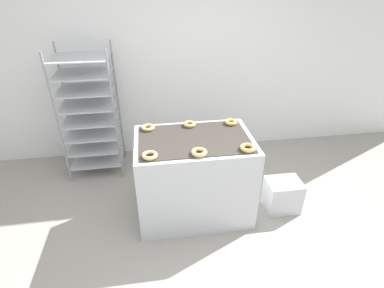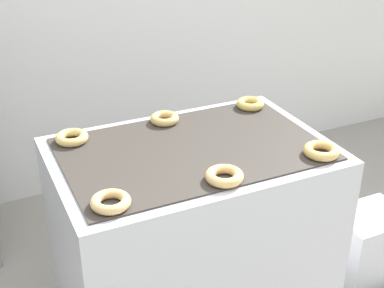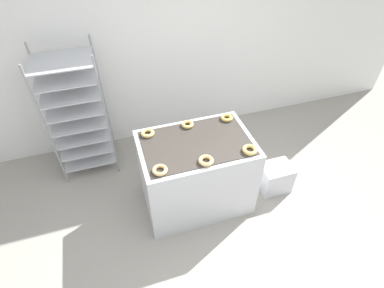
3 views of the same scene
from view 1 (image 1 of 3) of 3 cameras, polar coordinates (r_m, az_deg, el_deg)
ground_plane at (r=3.13m, az=2.30°, el=-20.32°), size 14.00×14.00×0.00m
wall_back at (r=4.23m, az=-2.72°, el=16.16°), size 8.00×0.05×2.80m
fryer_machine at (r=3.28m, az=0.39°, el=-6.21°), size 1.21×0.81×0.94m
baking_rack_cart at (r=4.04m, az=-18.84°, el=5.78°), size 0.69×0.56×1.68m
glaze_bin at (r=3.62m, az=16.81°, el=-9.31°), size 0.38×0.30×0.38m
donut_near_left at (r=2.74m, az=-8.07°, el=-2.16°), size 0.15×0.15×0.04m
donut_near_center at (r=2.76m, az=1.46°, el=-1.56°), size 0.15×0.15×0.04m
donut_near_right at (r=2.88m, az=10.59°, el=-0.71°), size 0.15×0.15×0.04m
donut_far_left at (r=3.24m, az=-8.38°, el=3.13°), size 0.15×0.15×0.04m
donut_far_center at (r=3.27m, az=-0.49°, el=3.80°), size 0.14×0.14×0.04m
donut_far_right at (r=3.35m, az=7.42°, el=4.17°), size 0.14×0.14×0.04m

